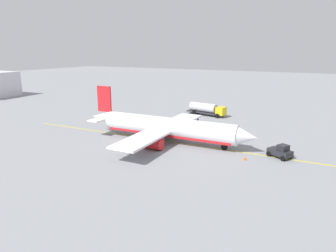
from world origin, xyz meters
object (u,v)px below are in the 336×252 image
airplane (166,128)px  refueling_worker (198,118)px  pushback_tug (280,152)px  safety_cone_nose (245,158)px  fuel_tanker (207,109)px

airplane → refueling_worker: bearing=92.6°
airplane → pushback_tug: size_ratio=8.23×
airplane → safety_cone_nose: airplane is taller
fuel_tanker → pushback_tug: (21.98, -24.67, -0.72)m
refueling_worker → fuel_tanker: bearing=96.3°
refueling_worker → safety_cone_nose: size_ratio=2.97×
pushback_tug → refueling_worker: (-21.11, 16.78, -0.19)m
airplane → pushback_tug: 20.39m
fuel_tanker → pushback_tug: size_ratio=2.68×
airplane → pushback_tug: bearing=2.2°
fuel_tanker → pushback_tug: 33.05m
pushback_tug → refueling_worker: pushback_tug is taller
safety_cone_nose → airplane: bearing=169.2°
airplane → refueling_worker: size_ratio=19.81×
pushback_tug → refueling_worker: bearing=141.5°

